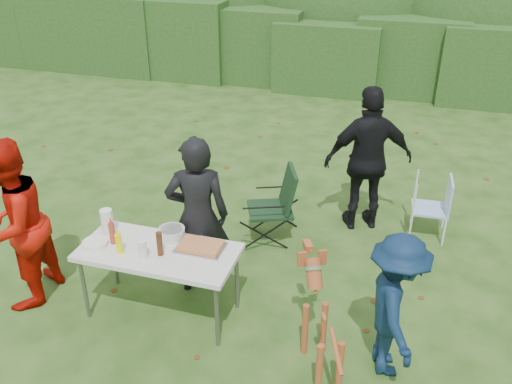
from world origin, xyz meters
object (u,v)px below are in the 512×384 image
(lawn_chair, at_px, (430,206))
(beer_bottle, at_px, (160,244))
(child, at_px, (395,306))
(dog, at_px, (323,330))
(person_red_jacket, at_px, (13,225))
(paper_towel_roll, at_px, (107,222))
(ketchup_bottle, at_px, (112,233))
(folding_table, at_px, (159,255))
(camping_chair, at_px, (270,206))
(person_cook, at_px, (198,217))
(mustard_bottle, at_px, (119,244))
(person_black_puffy, at_px, (368,160))

(lawn_chair, xyz_separation_m, beer_bottle, (-2.42, -2.33, 0.47))
(child, distance_m, dog, 0.63)
(person_red_jacket, height_order, paper_towel_roll, person_red_jacket)
(dog, xyz_separation_m, lawn_chair, (0.83, 2.59, -0.08))
(lawn_chair, height_order, beer_bottle, beer_bottle)
(dog, xyz_separation_m, ketchup_bottle, (-2.11, 0.31, 0.38))
(paper_towel_roll, bearing_deg, beer_bottle, -16.45)
(dog, relative_size, lawn_chair, 1.27)
(folding_table, height_order, person_red_jacket, person_red_jacket)
(camping_chair, bearing_deg, ketchup_bottle, 32.67)
(ketchup_bottle, bearing_deg, paper_towel_roll, 133.58)
(person_cook, relative_size, paper_towel_roll, 6.62)
(child, bearing_deg, person_cook, 57.16)
(person_cook, bearing_deg, dog, 130.93)
(lawn_chair, xyz_separation_m, paper_towel_roll, (-3.07, -2.14, 0.48))
(dog, distance_m, camping_chair, 2.16)
(person_cook, relative_size, dog, 1.76)
(child, bearing_deg, mustard_bottle, 74.68)
(person_cook, relative_size, child, 1.28)
(person_cook, relative_size, person_red_jacket, 0.98)
(dog, xyz_separation_m, beer_bottle, (-1.59, 0.26, 0.39))
(child, xyz_separation_m, lawn_chair, (0.28, 2.37, -0.28))
(child, xyz_separation_m, mustard_bottle, (-2.51, -0.05, 0.17))
(person_cook, height_order, beer_bottle, person_cook)
(beer_bottle, bearing_deg, ketchup_bottle, 174.70)
(dog, height_order, mustard_bottle, mustard_bottle)
(camping_chair, relative_size, paper_towel_roll, 3.58)
(person_red_jacket, relative_size, mustard_bottle, 8.75)
(paper_towel_roll, bearing_deg, camping_chair, 49.42)
(folding_table, distance_m, person_cook, 0.56)
(person_black_puffy, xyz_separation_m, lawn_chair, (0.79, 0.02, -0.52))
(person_black_puffy, height_order, dog, person_black_puffy)
(child, bearing_deg, folding_table, 71.14)
(lawn_chair, bearing_deg, beer_bottle, 40.87)
(person_cook, relative_size, beer_bottle, 7.17)
(person_cook, bearing_deg, camping_chair, -131.59)
(folding_table, height_order, ketchup_bottle, ketchup_bottle)
(lawn_chair, height_order, ketchup_bottle, ketchup_bottle)
(child, xyz_separation_m, dog, (-0.55, -0.23, -0.21))
(person_black_puffy, relative_size, child, 1.35)
(person_black_puffy, distance_m, ketchup_bottle, 3.12)
(beer_bottle, height_order, paper_towel_roll, paper_towel_roll)
(dog, relative_size, paper_towel_roll, 3.77)
(folding_table, height_order, person_black_puffy, person_black_puffy)
(dog, relative_size, mustard_bottle, 4.90)
(person_black_puffy, relative_size, dog, 1.85)
(child, bearing_deg, lawn_chair, -23.17)
(child, distance_m, ketchup_bottle, 2.66)
(person_cook, distance_m, ketchup_bottle, 0.84)
(person_red_jacket, relative_size, paper_towel_roll, 6.73)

